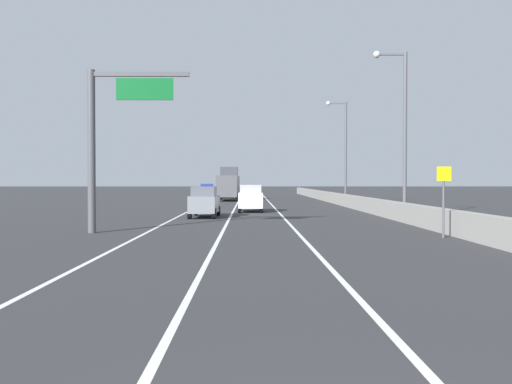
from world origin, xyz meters
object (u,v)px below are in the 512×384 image
at_px(lamp_post_right_third, 343,145).
at_px(car_blue_4, 207,191).
at_px(speed_advisory_sign, 444,196).
at_px(car_white_2, 251,198).
at_px(overhead_sign_gantry, 107,130).
at_px(lamp_post_right_second, 401,123).
at_px(car_yellow_0, 227,191).
at_px(car_silver_3, 233,189).
at_px(box_truck, 228,185).
at_px(car_gray_1, 205,202).

distance_m(lamp_post_right_third, car_blue_4, 24.80).
height_order(speed_advisory_sign, car_white_2, speed_advisory_sign).
distance_m(overhead_sign_gantry, lamp_post_right_second, 18.57).
bearing_deg(speed_advisory_sign, lamp_post_right_second, 83.46).
xyz_separation_m(car_yellow_0, car_blue_4, (-2.69, -0.88, 0.04)).
relative_size(car_silver_3, box_truck, 0.54).
distance_m(lamp_post_right_second, box_truck, 35.16).
relative_size(car_yellow_0, car_white_2, 1.03).
bearing_deg(lamp_post_right_second, car_gray_1, 171.93).
xyz_separation_m(overhead_sign_gantry, speed_advisory_sign, (14.70, -2.44, -2.96)).
bearing_deg(lamp_post_right_third, speed_advisory_sign, -92.43).
height_order(car_gray_1, box_truck, box_truck).
distance_m(lamp_post_right_second, car_gray_1, 13.54).
height_order(car_gray_1, car_silver_3, car_gray_1).
bearing_deg(car_white_2, speed_advisory_sign, -67.94).
distance_m(speed_advisory_sign, car_yellow_0, 54.97).
distance_m(car_white_2, box_truck, 24.71).
height_order(speed_advisory_sign, lamp_post_right_third, lamp_post_right_third).
relative_size(speed_advisory_sign, lamp_post_right_second, 0.29).
bearing_deg(car_silver_3, car_blue_4, -98.78).
bearing_deg(car_silver_3, car_gray_1, -90.21).
bearing_deg(box_truck, car_blue_4, 110.67).
bearing_deg(car_gray_1, car_silver_3, 89.79).
bearing_deg(car_silver_3, box_truck, -89.56).
bearing_deg(car_gray_1, box_truck, 89.20).
bearing_deg(overhead_sign_gantry, car_yellow_0, 86.09).
relative_size(lamp_post_right_third, box_truck, 1.27).
bearing_deg(car_white_2, car_blue_4, 99.95).
height_order(overhead_sign_gantry, car_silver_3, overhead_sign_gantry).
bearing_deg(car_gray_1, speed_advisory_sign, -50.49).
relative_size(car_yellow_0, car_blue_4, 0.92).
xyz_separation_m(lamp_post_right_third, car_gray_1, (-12.56, -20.61, -5.01)).
bearing_deg(overhead_sign_gantry, speed_advisory_sign, -9.42).
relative_size(car_gray_1, car_white_2, 1.05).
xyz_separation_m(car_silver_3, box_truck, (0.21, -27.70, 0.93)).
relative_size(car_white_2, car_blue_4, 0.89).
bearing_deg(overhead_sign_gantry, car_blue_4, 89.06).
xyz_separation_m(lamp_post_right_second, car_yellow_0, (-12.53, 42.10, -5.07)).
bearing_deg(car_yellow_0, car_white_2, -84.77).
bearing_deg(car_silver_3, car_white_2, -86.91).
height_order(lamp_post_right_second, car_gray_1, lamp_post_right_second).
relative_size(overhead_sign_gantry, car_silver_3, 1.68).
xyz_separation_m(car_silver_3, car_blue_4, (-2.97, -19.26, 0.05)).
height_order(overhead_sign_gantry, car_blue_4, overhead_sign_gantry).
distance_m(overhead_sign_gantry, car_gray_1, 12.19).
xyz_separation_m(lamp_post_right_third, box_truck, (-12.13, 10.40, -4.15)).
bearing_deg(speed_advisory_sign, car_white_2, 112.06).
height_order(car_silver_3, box_truck, box_truck).
height_order(car_yellow_0, car_blue_4, car_blue_4).
relative_size(overhead_sign_gantry, box_truck, 0.90).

